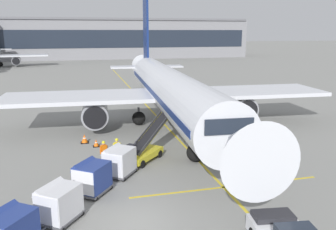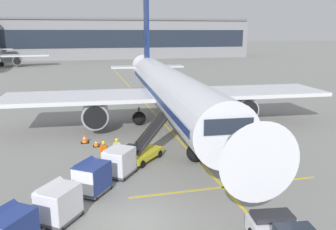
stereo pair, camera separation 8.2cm
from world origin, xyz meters
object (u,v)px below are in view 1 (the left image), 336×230
(ground_crew_marshaller, at_px, (111,158))
(belt_loader, at_px, (144,148))
(baggage_cart_third, at_px, (58,202))
(ground_crew_wingwalker, at_px, (117,148))
(baggage_cart_second, at_px, (92,177))
(ground_crew_by_loader, at_px, (104,151))
(safety_cone_engine_keepout, at_px, (84,139))
(ground_crew_by_carts, at_px, (116,164))
(parked_airplane, at_px, (169,90))
(safety_cone_wingtip, at_px, (96,143))
(baggage_cart_lead, at_px, (119,161))

(ground_crew_marshaller, bearing_deg, belt_loader, 34.14)
(baggage_cart_third, bearing_deg, ground_crew_wingwalker, 63.94)
(baggage_cart_second, relative_size, baggage_cart_third, 1.00)
(ground_crew_by_loader, xyz_separation_m, ground_crew_marshaller, (0.36, -1.45, 0.00))
(safety_cone_engine_keepout, bearing_deg, ground_crew_by_loader, -77.01)
(belt_loader, height_order, baggage_cart_second, belt_loader)
(ground_crew_by_carts, bearing_deg, baggage_cart_third, -125.80)
(ground_crew_by_carts, height_order, ground_crew_marshaller, same)
(baggage_cart_second, height_order, safety_cone_engine_keepout, baggage_cart_second)
(parked_airplane, distance_m, ground_crew_by_carts, 13.59)
(safety_cone_engine_keepout, bearing_deg, baggage_cart_second, -88.58)
(ground_crew_by_carts, xyz_separation_m, safety_cone_wingtip, (-0.90, 6.79, -0.71))
(ground_crew_wingwalker, distance_m, safety_cone_engine_keepout, 5.53)
(ground_crew_by_carts, bearing_deg, baggage_cart_lead, 59.63)
(safety_cone_engine_keepout, relative_size, safety_cone_wingtip, 1.24)
(ground_crew_by_carts, bearing_deg, ground_crew_by_loader, 101.90)
(belt_loader, bearing_deg, ground_crew_marshaller, -145.86)
(parked_airplane, height_order, baggage_cart_second, parked_airplane)
(baggage_cart_second, distance_m, ground_crew_by_carts, 2.35)
(belt_loader, relative_size, safety_cone_wingtip, 7.87)
(baggage_cart_second, height_order, baggage_cart_third, same)
(ground_crew_by_loader, distance_m, safety_cone_engine_keepout, 5.59)
(baggage_cart_third, distance_m, ground_crew_marshaller, 6.44)
(safety_cone_wingtip, bearing_deg, baggage_cart_lead, -79.62)
(ground_crew_marshaller, bearing_deg, baggage_cart_third, -118.43)
(baggage_cart_second, bearing_deg, safety_cone_engine_keepout, 91.42)
(ground_crew_by_loader, xyz_separation_m, ground_crew_by_carts, (0.55, -2.60, 0.00))
(belt_loader, distance_m, safety_cone_wingtip, 5.12)
(ground_crew_marshaller, xyz_separation_m, safety_cone_wingtip, (-0.71, 5.64, -0.71))
(baggage_cart_lead, bearing_deg, ground_crew_marshaller, 122.79)
(baggage_cart_third, distance_m, ground_crew_by_loader, 7.61)
(parked_airplane, distance_m, baggage_cart_third, 19.06)
(baggage_cart_second, bearing_deg, parked_airplane, 59.22)
(ground_crew_by_carts, bearing_deg, safety_cone_wingtip, 97.57)
(parked_airplane, bearing_deg, ground_crew_by_loader, -127.66)
(baggage_cart_lead, distance_m, ground_crew_marshaller, 0.84)
(parked_airplane, bearing_deg, ground_crew_wingwalker, -124.81)
(baggage_cart_second, height_order, ground_crew_by_loader, baggage_cart_second)
(ground_crew_marshaller, height_order, safety_cone_wingtip, ground_crew_marshaller)
(belt_loader, bearing_deg, baggage_cart_second, -130.05)
(ground_crew_by_carts, height_order, safety_cone_wingtip, ground_crew_by_carts)
(baggage_cart_third, height_order, ground_crew_wingwalker, baggage_cart_third)
(baggage_cart_lead, distance_m, baggage_cart_third, 6.08)
(baggage_cart_lead, xyz_separation_m, ground_crew_wingwalker, (0.15, 2.54, -0.00))
(ground_crew_marshaller, bearing_deg, ground_crew_by_carts, -80.50)
(baggage_cart_lead, relative_size, ground_crew_by_loader, 1.53)
(baggage_cart_lead, height_order, baggage_cart_third, same)
(ground_crew_wingwalker, bearing_deg, parked_airplane, 55.19)
(ground_crew_by_carts, relative_size, safety_cone_engine_keepout, 2.34)
(baggage_cart_lead, relative_size, safety_cone_engine_keepout, 3.59)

